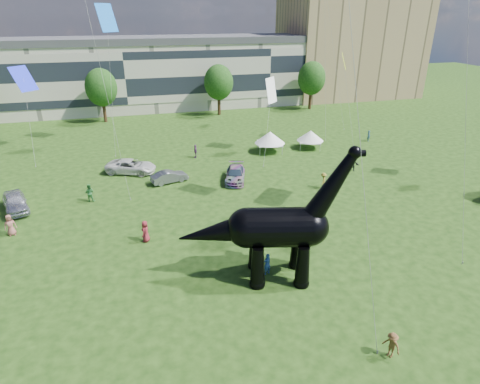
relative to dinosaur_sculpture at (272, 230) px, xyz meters
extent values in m
plane|color=#16330C|center=(-0.84, -3.95, -3.82)|extent=(220.00, 220.00, 0.00)
cube|color=beige|center=(-8.84, 58.05, 2.18)|extent=(78.00, 11.00, 12.00)
cube|color=tan|center=(39.16, 61.05, 7.18)|extent=(28.00, 18.00, 22.00)
cylinder|color=#382314|center=(-12.84, 49.05, -2.22)|extent=(0.56, 0.56, 3.20)
ellipsoid|color=#14380F|center=(-12.84, 49.05, 2.50)|extent=(5.20, 5.20, 6.24)
cylinder|color=#382314|center=(7.16, 49.05, -2.22)|extent=(0.56, 0.56, 3.20)
ellipsoid|color=#14380F|center=(7.16, 49.05, 2.50)|extent=(5.20, 5.20, 6.24)
cylinder|color=#382314|center=(25.16, 49.05, -2.22)|extent=(0.56, 0.56, 3.20)
ellipsoid|color=#14380F|center=(25.16, 49.05, 2.50)|extent=(5.20, 5.20, 6.24)
cone|color=black|center=(-1.23, -0.86, -2.28)|extent=(1.28, 1.28, 3.07)
sphere|color=black|center=(-1.23, -0.86, -3.64)|extent=(1.13, 1.13, 1.13)
cone|color=black|center=(-0.70, 1.33, -2.28)|extent=(1.28, 1.28, 3.07)
sphere|color=black|center=(-0.70, 1.33, -3.64)|extent=(1.13, 1.13, 1.13)
cone|color=black|center=(1.76, -1.58, -2.28)|extent=(1.28, 1.28, 3.07)
sphere|color=black|center=(1.76, -1.58, -3.64)|extent=(1.13, 1.13, 1.13)
cone|color=black|center=(2.29, 0.61, -2.28)|extent=(1.28, 1.28, 3.07)
sphere|color=black|center=(2.29, 0.61, -3.64)|extent=(1.13, 1.13, 1.13)
cylinder|color=black|center=(0.43, -0.10, 0.17)|extent=(4.83, 3.69, 2.76)
sphere|color=black|center=(-1.66, 0.40, 0.17)|extent=(2.76, 2.76, 2.76)
sphere|color=black|center=(2.52, -0.60, 0.17)|extent=(2.66, 2.66, 2.66)
cone|color=black|center=(3.74, -0.90, 3.14)|extent=(4.11, 2.39, 5.42)
sphere|color=black|center=(4.95, -1.19, 5.49)|extent=(0.86, 0.86, 0.86)
cylinder|color=black|center=(5.25, -1.26, 5.44)|extent=(0.80, 0.61, 0.45)
cone|color=black|center=(-3.71, 0.89, -0.17)|extent=(5.77, 3.35, 3.01)
imported|color=silver|center=(-20.01, 16.30, -2.98)|extent=(3.41, 5.29, 1.68)
imported|color=slate|center=(-5.11, 19.29, -3.15)|extent=(4.30, 2.43, 1.34)
imported|color=silver|center=(-9.13, 23.37, -3.02)|extent=(6.32, 4.59, 1.60)
imported|color=#595960|center=(2.07, 17.84, -3.07)|extent=(3.54, 5.55, 1.50)
cube|color=white|center=(9.12, 26.47, -2.66)|extent=(3.73, 3.73, 0.13)
cone|color=white|center=(9.12, 26.47, -1.82)|extent=(4.72, 4.72, 1.58)
cylinder|color=#999999|center=(7.38, 25.32, -3.24)|extent=(0.06, 0.06, 1.16)
cylinder|color=#999999|center=(10.27, 24.73, -3.24)|extent=(0.06, 0.06, 1.16)
cylinder|color=#999999|center=(7.97, 28.21, -3.24)|extent=(0.06, 0.06, 1.16)
cylinder|color=#999999|center=(10.86, 27.62, -3.24)|extent=(0.06, 0.06, 1.16)
cube|color=white|center=(15.00, 26.45, -2.77)|extent=(3.70, 3.70, 0.11)
cone|color=white|center=(15.00, 26.45, -2.01)|extent=(4.68, 4.68, 1.42)
cylinder|color=#999999|center=(13.27, 25.70, -3.30)|extent=(0.06, 0.06, 1.04)
cylinder|color=#999999|center=(15.75, 24.72, -3.30)|extent=(0.06, 0.06, 1.04)
cylinder|color=#999999|center=(14.25, 28.17, -3.30)|extent=(0.06, 0.06, 1.04)
cylinder|color=#999999|center=(16.72, 27.19, -3.30)|extent=(0.06, 0.06, 1.04)
imported|color=#345A83|center=(24.64, 27.22, -3.03)|extent=(0.43, 0.61, 1.58)
imported|color=#2A4F9C|center=(-0.14, 0.29, -2.98)|extent=(0.72, 0.60, 1.69)
imported|color=olive|center=(10.66, 13.41, -2.96)|extent=(1.14, 1.28, 1.72)
imported|color=#5F2D67|center=(-0.94, 26.78, -2.96)|extent=(0.59, 1.06, 1.71)
imported|color=maroon|center=(-8.33, 7.20, -2.89)|extent=(0.93, 1.08, 1.87)
imported|color=brown|center=(3.97, -8.74, -3.02)|extent=(0.95, 1.18, 1.60)
imported|color=#A75F53|center=(-19.31, 11.24, -2.87)|extent=(1.07, 0.86, 1.89)
imported|color=black|center=(16.36, 17.21, -2.98)|extent=(1.39, 1.49, 1.67)
imported|color=#2D7235|center=(-13.30, 16.49, -2.89)|extent=(1.04, 0.89, 1.85)
plane|color=#D3F214|center=(19.73, 27.87, 7.50)|extent=(1.72, 2.32, 2.16)
plane|color=#1423D7|center=(-21.34, 35.91, 5.66)|extent=(3.81, 3.89, 3.00)
plane|color=white|center=(9.19, 26.73, 4.32)|extent=(2.74, 2.62, 3.18)
plane|color=blue|center=(-10.11, 34.93, 12.81)|extent=(3.29, 3.03, 3.35)
camera|label=1|loc=(-8.35, -22.45, 13.64)|focal=30.00mm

